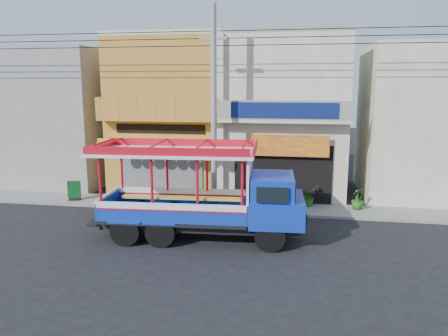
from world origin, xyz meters
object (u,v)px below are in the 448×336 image
potted_plant_a (308,196)px  potted_plant_c (358,199)px  songthaew_truck (215,194)px  green_sign (74,192)px  utility_pole (217,100)px  potted_plant_b (296,200)px

potted_plant_a → potted_plant_c: potted_plant_c is taller
songthaew_truck → potted_plant_c: (5.70, 4.59, -1.13)m
green_sign → potted_plant_a: 11.26m
utility_pole → potted_plant_c: (6.26, 1.04, -4.43)m
potted_plant_a → potted_plant_b: (-0.52, -0.77, -0.01)m
utility_pole → potted_plant_b: utility_pole is taller
green_sign → potted_plant_b: green_sign is taller
songthaew_truck → potted_plant_c: bearing=38.9°
utility_pole → potted_plant_b: bearing=7.2°
songthaew_truck → green_sign: songthaew_truck is taller
green_sign → utility_pole: bearing=-2.8°
songthaew_truck → potted_plant_a: bearing=53.8°
potted_plant_b → potted_plant_a: bearing=-86.3°
green_sign → potted_plant_c: size_ratio=1.00×
potted_plant_a → potted_plant_b: 0.93m
songthaew_truck → potted_plant_a: songthaew_truck is taller
potted_plant_b → potted_plant_c: potted_plant_c is taller
potted_plant_a → potted_plant_b: bearing=173.4°
utility_pole → songthaew_truck: bearing=-80.9°
potted_plant_b → potted_plant_c: (2.73, 0.59, 0.01)m
green_sign → potted_plant_c: potted_plant_c is taller
songthaew_truck → potted_plant_b: 5.11m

